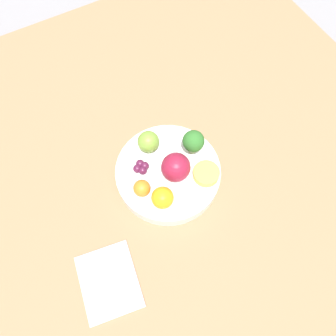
{
  "coord_description": "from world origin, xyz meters",
  "views": [
    {
      "loc": [
        0.25,
        -0.14,
        0.69
      ],
      "look_at": [
        0.0,
        0.0,
        0.07
      ],
      "focal_mm": 35.0,
      "sensor_mm": 36.0,
      "label": 1
    }
  ],
  "objects": [
    {
      "name": "table_surface",
      "position": [
        0.0,
        0.0,
        0.01
      ],
      "size": [
        1.2,
        1.2,
        0.02
      ],
      "color": "#936D4C",
      "rests_on": "ground_plane"
    },
    {
      "name": "napkin",
      "position": [
        0.14,
        -0.21,
        0.02
      ],
      "size": [
        0.15,
        0.13,
        0.01
      ],
      "color": "beige",
      "rests_on": "table_surface"
    },
    {
      "name": "orange_back",
      "position": [
        0.02,
        -0.07,
        0.07
      ],
      "size": [
        0.04,
        0.04,
        0.04
      ],
      "color": "orange",
      "rests_on": "bowl"
    },
    {
      "name": "small_cup",
      "position": [
        0.05,
        0.06,
        0.07
      ],
      "size": [
        0.06,
        0.06,
        0.02
      ],
      "color": "#F4CC4C",
      "rests_on": "bowl"
    },
    {
      "name": "bowl",
      "position": [
        0.0,
        0.0,
        0.04
      ],
      "size": [
        0.23,
        0.23,
        0.04
      ],
      "color": "white",
      "rests_on": "table_surface"
    },
    {
      "name": "orange_front",
      "position": [
        0.06,
        -0.04,
        0.08
      ],
      "size": [
        0.05,
        0.05,
        0.05
      ],
      "color": "orange",
      "rests_on": "bowl"
    },
    {
      "name": "ground_plane",
      "position": [
        0.0,
        0.0,
        0.0
      ],
      "size": [
        6.0,
        6.0,
        0.0
      ],
      "primitive_type": "plane",
      "color": "gray"
    },
    {
      "name": "apple_green",
      "position": [
        0.01,
        0.01,
        0.09
      ],
      "size": [
        0.06,
        0.06,
        0.06
      ],
      "color": "maroon",
      "rests_on": "bowl"
    },
    {
      "name": "grape_cluster",
      "position": [
        -0.03,
        -0.05,
        0.07
      ],
      "size": [
        0.03,
        0.04,
        0.02
      ],
      "color": "#511938",
      "rests_on": "bowl"
    },
    {
      "name": "apple_red",
      "position": [
        -0.07,
        -0.01,
        0.08
      ],
      "size": [
        0.05,
        0.05,
        0.05
      ],
      "color": "olive",
      "rests_on": "bowl"
    },
    {
      "name": "broccoli",
      "position": [
        -0.02,
        0.07,
        0.1
      ],
      "size": [
        0.05,
        0.05,
        0.06
      ],
      "color": "#99C17A",
      "rests_on": "bowl"
    }
  ]
}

